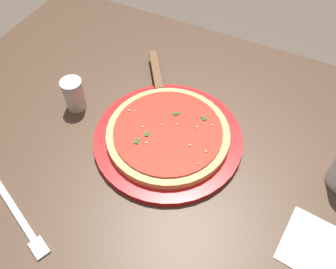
{
  "coord_description": "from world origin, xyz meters",
  "views": [
    {
      "loc": [
        0.25,
        -0.39,
        1.32
      ],
      "look_at": [
        0.05,
        0.02,
        0.75
      ],
      "focal_mm": 38.42,
      "sensor_mm": 36.0,
      "label": 1
    }
  ],
  "objects_px": {
    "pizza_server": "(158,83)",
    "parmesan_shaker": "(74,94)",
    "napkin_folded_right": "(324,252)",
    "serving_plate": "(168,138)",
    "fork": "(22,221)",
    "pizza": "(168,134)"
  },
  "relations": [
    {
      "from": "pizza_server",
      "to": "parmesan_shaker",
      "type": "relative_size",
      "value": 2.78
    },
    {
      "from": "napkin_folded_right",
      "to": "parmesan_shaker",
      "type": "bearing_deg",
      "value": 170.77
    },
    {
      "from": "serving_plate",
      "to": "napkin_folded_right",
      "type": "bearing_deg",
      "value": -15.64
    },
    {
      "from": "pizza_server",
      "to": "parmesan_shaker",
      "type": "height_order",
      "value": "parmesan_shaker"
    },
    {
      "from": "serving_plate",
      "to": "pizza_server",
      "type": "height_order",
      "value": "pizza_server"
    },
    {
      "from": "fork",
      "to": "pizza",
      "type": "bearing_deg",
      "value": 61.43
    },
    {
      "from": "serving_plate",
      "to": "pizza_server",
      "type": "distance_m",
      "value": 0.15
    },
    {
      "from": "pizza_server",
      "to": "fork",
      "type": "xyz_separation_m",
      "value": [
        -0.06,
        -0.4,
        -0.02
      ]
    },
    {
      "from": "parmesan_shaker",
      "to": "pizza",
      "type": "bearing_deg",
      "value": 0.78
    },
    {
      "from": "serving_plate",
      "to": "pizza",
      "type": "distance_m",
      "value": 0.02
    },
    {
      "from": "serving_plate",
      "to": "fork",
      "type": "distance_m",
      "value": 0.31
    },
    {
      "from": "napkin_folded_right",
      "to": "fork",
      "type": "bearing_deg",
      "value": -159.65
    },
    {
      "from": "napkin_folded_right",
      "to": "fork",
      "type": "height_order",
      "value": "fork"
    },
    {
      "from": "serving_plate",
      "to": "pizza",
      "type": "xyz_separation_m",
      "value": [
        -0.0,
        0.0,
        0.02
      ]
    },
    {
      "from": "pizza",
      "to": "napkin_folded_right",
      "type": "relative_size",
      "value": 1.81
    },
    {
      "from": "serving_plate",
      "to": "parmesan_shaker",
      "type": "relative_size",
      "value": 4.12
    },
    {
      "from": "pizza",
      "to": "pizza_server",
      "type": "distance_m",
      "value": 0.15
    },
    {
      "from": "pizza",
      "to": "napkin_folded_right",
      "type": "height_order",
      "value": "pizza"
    },
    {
      "from": "pizza",
      "to": "fork",
      "type": "xyz_separation_m",
      "value": [
        -0.15,
        -0.28,
        -0.02
      ]
    },
    {
      "from": "serving_plate",
      "to": "napkin_folded_right",
      "type": "height_order",
      "value": "serving_plate"
    },
    {
      "from": "pizza",
      "to": "pizza_server",
      "type": "xyz_separation_m",
      "value": [
        -0.09,
        0.13,
        -0.0
      ]
    },
    {
      "from": "serving_plate",
      "to": "parmesan_shaker",
      "type": "height_order",
      "value": "parmesan_shaker"
    }
  ]
}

